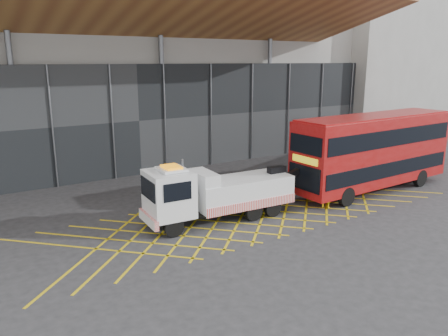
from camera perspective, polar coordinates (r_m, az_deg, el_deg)
ground_plane at (r=22.39m, az=-4.44°, el=-7.75°), size 120.00×120.00×0.00m
road_markings at (r=24.40m, az=3.90°, el=-5.88°), size 24.76×7.16×0.01m
construction_building at (r=38.61m, az=-15.54°, el=14.49°), size 55.00×23.97×18.00m
east_building at (r=54.12m, az=18.53°, el=15.05°), size 15.00×12.00×20.00m
recovery_truck at (r=22.75m, az=-1.10°, el=-3.27°), size 9.56×2.77×3.32m
bus_towed at (r=29.45m, az=18.96°, el=2.34°), size 12.17×3.15×4.92m
bus_second at (r=37.72m, az=23.17°, el=3.48°), size 9.72×5.37×3.90m
worker at (r=25.65m, az=13.22°, el=-3.00°), size 0.71×0.82×1.91m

